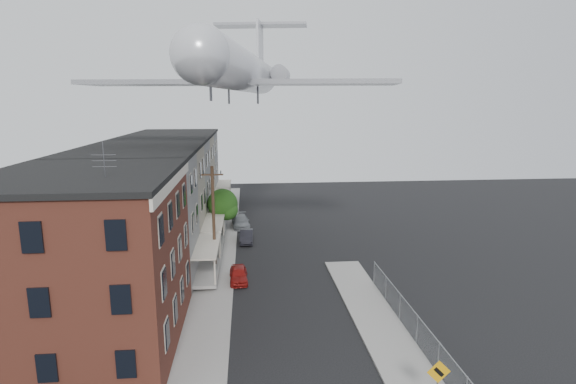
# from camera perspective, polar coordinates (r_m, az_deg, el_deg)

# --- Properties ---
(sidewalk_left) EXTENTS (3.00, 62.00, 0.12)m
(sidewalk_left) POSITION_cam_1_polar(r_m,az_deg,el_deg) (44.74, -8.58, -7.06)
(sidewalk_left) COLOR gray
(sidewalk_left) RESTS_ON ground
(sidewalk_right) EXTENTS (3.00, 26.00, 0.12)m
(sidewalk_right) POSITION_cam_1_polar(r_m,az_deg,el_deg) (29.32, 12.37, -17.49)
(sidewalk_right) COLOR gray
(sidewalk_right) RESTS_ON ground
(curb_left) EXTENTS (0.15, 62.00, 0.14)m
(curb_left) POSITION_cam_1_polar(r_m,az_deg,el_deg) (44.67, -6.70, -7.03)
(curb_left) COLOR gray
(curb_left) RESTS_ON ground
(curb_right) EXTENTS (0.15, 26.00, 0.14)m
(curb_right) POSITION_cam_1_polar(r_m,az_deg,el_deg) (28.94, 9.49, -17.76)
(curb_right) COLOR gray
(curb_right) RESTS_ON ground
(corner_building) EXTENTS (10.31, 12.30, 12.15)m
(corner_building) POSITION_cam_1_polar(r_m,az_deg,el_deg) (28.45, -24.14, -7.94)
(corner_building) COLOR #3D1C13
(corner_building) RESTS_ON ground
(row_house_a) EXTENTS (11.98, 7.00, 10.30)m
(row_house_a) POSITION_cam_1_polar(r_m,az_deg,el_deg) (37.18, -19.45, -3.25)
(row_house_a) COLOR slate
(row_house_a) RESTS_ON ground
(row_house_b) EXTENTS (11.98, 7.00, 10.30)m
(row_house_b) POSITION_cam_1_polar(r_m,az_deg,el_deg) (43.82, -17.27, -0.97)
(row_house_b) COLOR #6D6256
(row_house_b) RESTS_ON ground
(row_house_c) EXTENTS (11.98, 7.00, 10.30)m
(row_house_c) POSITION_cam_1_polar(r_m,az_deg,el_deg) (50.56, -15.67, 0.70)
(row_house_c) COLOR slate
(row_house_c) RESTS_ON ground
(row_house_d) EXTENTS (11.98, 7.00, 10.30)m
(row_house_d) POSITION_cam_1_polar(r_m,az_deg,el_deg) (57.35, -14.44, 1.99)
(row_house_d) COLOR #6D6256
(row_house_d) RESTS_ON ground
(row_house_e) EXTENTS (11.98, 7.00, 10.30)m
(row_house_e) POSITION_cam_1_polar(r_m,az_deg,el_deg) (64.20, -13.48, 2.99)
(row_house_e) COLOR slate
(row_house_e) RESTS_ON ground
(chainlink_fence) EXTENTS (0.06, 18.06, 1.90)m
(chainlink_fence) POSITION_cam_1_polar(r_m,az_deg,el_deg) (28.53, 16.07, -16.42)
(chainlink_fence) COLOR gray
(chainlink_fence) RESTS_ON ground
(warning_sign) EXTENTS (1.10, 0.11, 2.80)m
(warning_sign) POSITION_cam_1_polar(r_m,az_deg,el_deg) (22.81, 18.52, -21.60)
(warning_sign) COLOR #515156
(warning_sign) RESTS_ON ground
(utility_pole) EXTENTS (1.80, 0.26, 9.00)m
(utility_pole) POSITION_cam_1_polar(r_m,az_deg,el_deg) (37.70, -9.43, -3.27)
(utility_pole) COLOR black
(utility_pole) RESTS_ON ground
(street_tree) EXTENTS (3.22, 3.20, 5.20)m
(street_tree) POSITION_cam_1_polar(r_m,az_deg,el_deg) (47.59, -8.16, -1.69)
(street_tree) COLOR black
(street_tree) RESTS_ON ground
(car_near) EXTENTS (1.57, 3.57, 1.20)m
(car_near) POSITION_cam_1_polar(r_m,az_deg,el_deg) (36.58, -6.31, -10.36)
(car_near) COLOR maroon
(car_near) RESTS_ON ground
(car_mid) EXTENTS (1.36, 3.75, 1.23)m
(car_mid) POSITION_cam_1_polar(r_m,az_deg,el_deg) (46.32, -5.31, -5.62)
(car_mid) COLOR black
(car_mid) RESTS_ON ground
(car_far) EXTENTS (2.28, 4.76, 1.34)m
(car_far) POSITION_cam_1_polar(r_m,az_deg,el_deg) (51.83, -6.03, -3.73)
(car_far) COLOR gray
(car_far) RESTS_ON ground
(airplane) EXTENTS (27.12, 30.97, 8.90)m
(airplane) POSITION_cam_1_polar(r_m,az_deg,el_deg) (41.72, -5.86, 15.11)
(airplane) COLOR silver
(airplane) RESTS_ON ground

